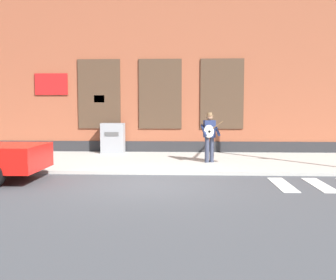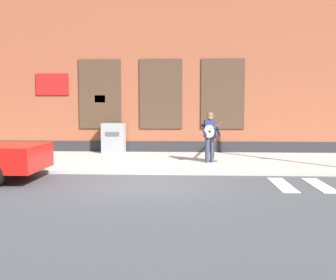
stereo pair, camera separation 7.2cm
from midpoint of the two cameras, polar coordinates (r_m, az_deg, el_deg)
The scene contains 5 objects.
ground_plane at distance 10.41m, azimuth -3.56°, elevation -6.43°, with size 160.00×160.00×0.00m, color #424449.
sidewalk at distance 14.20m, azimuth -1.90°, elevation -3.11°, with size 28.00×4.96×0.10m.
building_backdrop at distance 18.62m, azimuth -0.86°, elevation 11.04°, with size 28.00×4.06×8.02m.
busker at distance 13.54m, azimuth 5.88°, elevation 0.85°, with size 0.77×0.64×1.72m.
utility_box at distance 16.38m, azimuth -8.12°, elevation 0.28°, with size 0.95×0.57×1.23m.
Camera 1 is at (1.05, -10.14, 2.08)m, focal length 42.00 mm.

